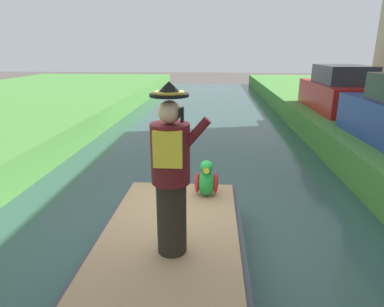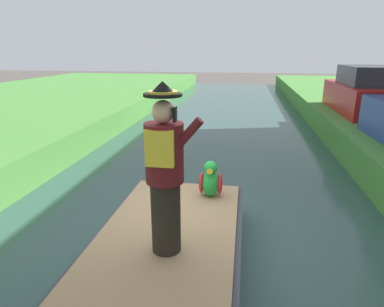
{
  "view_description": "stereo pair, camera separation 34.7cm",
  "coord_description": "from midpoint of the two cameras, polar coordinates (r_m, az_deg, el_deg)",
  "views": [
    {
      "loc": [
        0.51,
        -4.38,
        2.84
      ],
      "look_at": [
        0.24,
        -0.47,
        1.61
      ],
      "focal_mm": 30.86,
      "sensor_mm": 36.0,
      "label": 1
    },
    {
      "loc": [
        0.86,
        -4.34,
        2.84
      ],
      "look_at": [
        0.24,
        -0.47,
        1.61
      ],
      "focal_mm": 30.86,
      "sensor_mm": 36.0,
      "label": 2
    }
  ],
  "objects": [
    {
      "name": "boat",
      "position": [
        4.02,
        -2.81,
        -19.9
      ],
      "size": [
        1.8,
        4.2,
        0.61
      ],
      "color": "#333842",
      "rests_on": "canal_water"
    },
    {
      "name": "person_pirate",
      "position": [
        3.41,
        -1.79,
        -3.25
      ],
      "size": [
        0.61,
        0.42,
        1.85
      ],
      "rotation": [
        0.0,
        0.0,
        -0.07
      ],
      "color": "black",
      "rests_on": "boat"
    },
    {
      "name": "parrot_plush",
      "position": [
        5.0,
        5.24,
        -4.76
      ],
      "size": [
        0.36,
        0.35,
        0.57
      ],
      "color": "green",
      "rests_on": "boat"
    },
    {
      "name": "canal_water",
      "position": [
        5.22,
        0.09,
        -14.85
      ],
      "size": [
        6.65,
        48.0,
        0.1
      ],
      "primitive_type": "cube",
      "color": "#2D4C47",
      "rests_on": "ground"
    },
    {
      "name": "ground_plane",
      "position": [
        5.25,
        0.09,
        -15.31
      ],
      "size": [
        80.0,
        80.0,
        0.0
      ],
      "primitive_type": "plane",
      "color": "#4C4742"
    },
    {
      "name": "parked_car_red",
      "position": [
        12.45,
        28.41,
        9.17
      ],
      "size": [
        1.71,
        4.01,
        1.5
      ],
      "color": "red",
      "rests_on": "grass_bank_far"
    }
  ]
}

